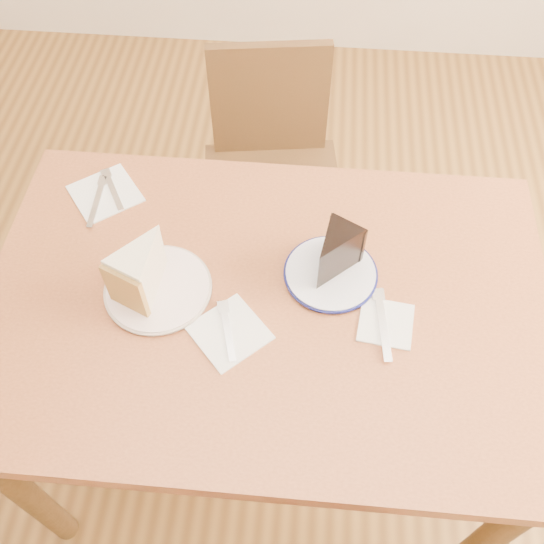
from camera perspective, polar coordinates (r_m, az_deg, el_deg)
The scene contains 14 objects.
ground at distance 1.95m, azimuth -0.38°, elevation -14.58°, with size 4.00×4.00×0.00m, color #4F3215.
table at distance 1.36m, azimuth -0.53°, elevation -4.85°, with size 1.20×0.80×0.75m.
chair_far at distance 1.89m, azimuth -0.01°, elevation 9.04°, with size 0.47×0.47×0.84m.
plate_cream at distance 1.30m, azimuth -10.66°, elevation -1.56°, with size 0.22×0.22×0.01m, color white.
plate_navy at distance 1.31m, azimuth 5.53°, elevation -0.15°, with size 0.19×0.19×0.01m, color white.
carrot_cake at distance 1.26m, azimuth -11.80°, elevation 0.46°, with size 0.09×0.13×0.11m, color beige, non-canonical shape.
chocolate_cake at distance 1.27m, azimuth 5.67°, elevation 1.39°, with size 0.08×0.11×0.10m, color black, non-canonical shape.
napkin_cream at distance 1.23m, azimuth -4.03°, elevation -5.69°, with size 0.13×0.13×0.00m, color white.
napkin_navy at distance 1.26m, azimuth 10.67°, elevation -4.72°, with size 0.11×0.11×0.00m, color white.
napkin_spare at distance 1.51m, azimuth -15.42°, elevation 7.13°, with size 0.14×0.14×0.00m, color white.
fork_cream at distance 1.23m, azimuth -4.21°, elevation -5.55°, with size 0.01×0.14×0.00m, color silver.
knife_navy at distance 1.25m, azimuth 10.38°, elevation -4.89°, with size 0.02×0.17×0.00m, color silver.
fork_spare at distance 1.51m, azimuth -14.76°, elevation 7.53°, with size 0.01×0.14×0.00m, color silver.
knife_spare at distance 1.49m, azimuth -16.16°, elevation 6.39°, with size 0.01×0.16×0.00m, color white.
Camera 1 is at (0.07, -0.68, 1.82)m, focal length 40.00 mm.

